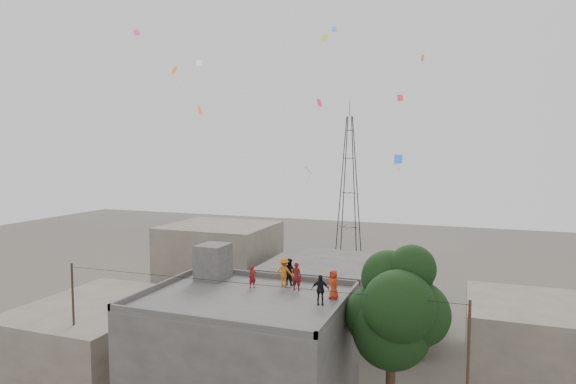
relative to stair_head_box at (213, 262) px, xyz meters
name	(u,v)px	position (x,y,z in m)	size (l,w,h in m)	color
main_building	(245,357)	(3.20, -2.60, -4.05)	(10.00, 8.00, 6.10)	#484543
parapet	(244,295)	(3.20, -2.60, -0.85)	(10.00, 8.00, 0.30)	#484543
stair_head_box	(213,262)	(0.00, 0.00, 0.00)	(1.60, 1.80, 2.00)	#484543
neighbor_west	(99,334)	(-7.80, -0.60, -5.10)	(8.00, 10.00, 4.00)	#685F52
neighbor_north	(348,295)	(5.20, 11.40, -4.60)	(12.00, 9.00, 5.00)	#484543
neighbor_northwest	(220,264)	(-6.80, 13.40, -3.60)	(9.00, 8.00, 7.00)	#685F52
neighbor_east	(528,338)	(17.20, 7.40, -4.90)	(7.00, 8.00, 4.40)	#685F52
tree	(396,311)	(10.57, -2.00, -1.00)	(4.90, 4.60, 9.10)	black
utility_line	(243,353)	(3.70, -3.85, -3.27)	(20.12, 0.62, 7.40)	black
transmission_tower	(349,185)	(-0.80, 37.40, 1.97)	(2.97, 2.97, 20.01)	black
person_red_adult	(296,276)	(5.21, -0.48, -0.26)	(0.54, 0.35, 1.48)	maroon
person_orange_child	(333,284)	(7.42, -1.27, -0.27)	(0.71, 0.46, 1.45)	red
person_dark_child	(289,272)	(4.50, 0.39, -0.27)	(0.71, 0.55, 1.45)	black
person_dark_adult	(320,290)	(7.06, -2.35, -0.28)	(0.84, 0.35, 1.43)	black
person_orange_adult	(284,272)	(4.33, 0.03, -0.23)	(1.00, 0.58, 1.55)	#CA6C17
person_red_child	(252,277)	(2.86, -0.88, -0.41)	(0.43, 0.28, 1.19)	maroon
kites	(292,88)	(3.03, 4.91, 10.28)	(17.26, 14.27, 11.01)	#FF561A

